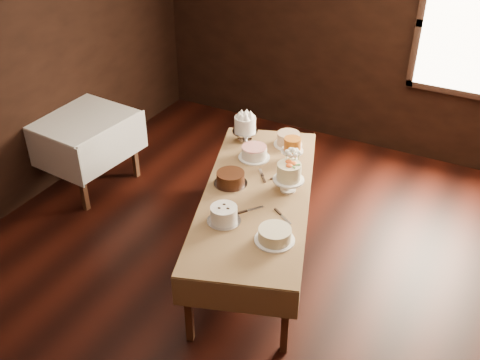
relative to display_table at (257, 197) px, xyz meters
name	(u,v)px	position (x,y,z in m)	size (l,w,h in m)	color
floor	(229,281)	(-0.05, -0.42, -0.66)	(5.00, 6.00, 0.01)	black
wall_back	(355,30)	(-0.05, 2.58, 0.74)	(5.00, 0.02, 2.80)	black
window	(477,32)	(1.25, 2.52, 0.94)	(1.10, 0.05, 1.30)	#FFEABF
display_table	(257,197)	(0.00, 0.00, 0.00)	(1.60, 2.47, 0.71)	#3F2213
side_table	(78,125)	(-2.24, 0.25, 0.05)	(1.03, 1.03, 0.81)	#3F2213
cake_meringue	(245,129)	(-0.52, 0.78, 0.17)	(0.30, 0.30, 0.27)	silver
cake_speckled	(288,139)	(-0.10, 0.89, 0.11)	(0.30, 0.30, 0.13)	white
cake_lattice	(254,153)	(-0.28, 0.51, 0.11)	(0.34, 0.34, 0.11)	white
cake_caramel	(292,151)	(0.05, 0.64, 0.16)	(0.21, 0.21, 0.25)	white
cake_chocolate	(231,179)	(-0.26, 0.00, 0.11)	(0.30, 0.30, 0.12)	silver
cake_flowers	(289,179)	(0.23, 0.15, 0.17)	(0.29, 0.29, 0.28)	white
cake_swirl	(224,215)	(-0.04, -0.50, 0.12)	(0.29, 0.29, 0.14)	silver
cake_cream	(275,235)	(0.42, -0.53, 0.10)	(0.33, 0.33, 0.11)	white
cake_server_a	(255,209)	(0.10, -0.23, 0.06)	(0.24, 0.03, 0.01)	silver
cake_server_b	(286,219)	(0.38, -0.25, 0.06)	(0.24, 0.03, 0.01)	silver
cake_server_c	(261,173)	(-0.10, 0.30, 0.06)	(0.24, 0.03, 0.01)	silver
cake_server_d	(287,175)	(0.12, 0.37, 0.06)	(0.24, 0.03, 0.01)	silver
flower_vase	(291,177)	(0.20, 0.28, 0.12)	(0.12, 0.12, 0.13)	#2D2823
flower_bouquet	(292,159)	(0.20, 0.28, 0.30)	(0.14, 0.14, 0.20)	white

